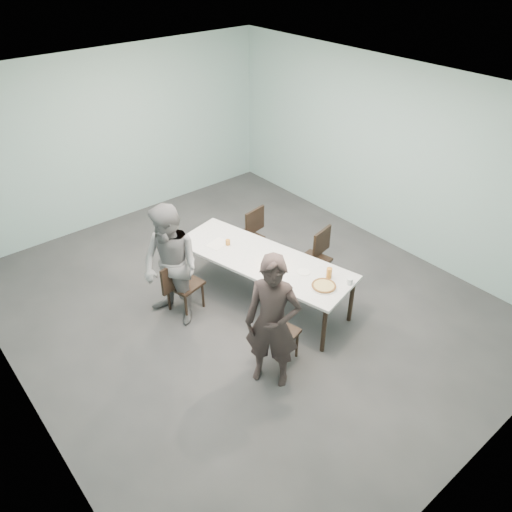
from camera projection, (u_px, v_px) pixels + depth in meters
ground at (242, 304)px, 7.27m from camera, size 7.00×7.00×0.00m
room_shell at (240, 176)px, 6.14m from camera, size 6.02×7.02×3.01m
table at (263, 262)px, 6.94m from camera, size 1.49×2.74×0.75m
chair_near_left at (275, 332)px, 6.03m from camera, size 0.65×0.51×0.87m
chair_far_left at (180, 283)px, 6.86m from camera, size 0.65×0.50×0.87m
chair_near_right at (317, 254)px, 7.44m from camera, size 0.64×0.50×0.87m
chair_far_right at (250, 232)px, 7.96m from camera, size 0.64×0.48×0.87m
diner_near at (273, 323)px, 5.61m from camera, size 0.71×0.76×1.75m
diner_far at (171, 267)px, 6.53m from camera, size 0.85×0.98×1.75m
pizza at (324, 286)px, 6.36m from camera, size 0.34×0.34×0.04m
side_plate at (304, 272)px, 6.64m from camera, size 0.18×0.18×0.01m
beer_glass at (329, 273)px, 6.49m from camera, size 0.08×0.08×0.15m
water_tumbler at (350, 281)px, 6.40m from camera, size 0.08×0.08×0.09m
tealight at (272, 264)px, 6.75m from camera, size 0.06×0.06×0.05m
amber_tumbler at (228, 242)px, 7.18m from camera, size 0.07×0.07×0.08m
menu at (218, 244)px, 7.22m from camera, size 0.34×0.28×0.01m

